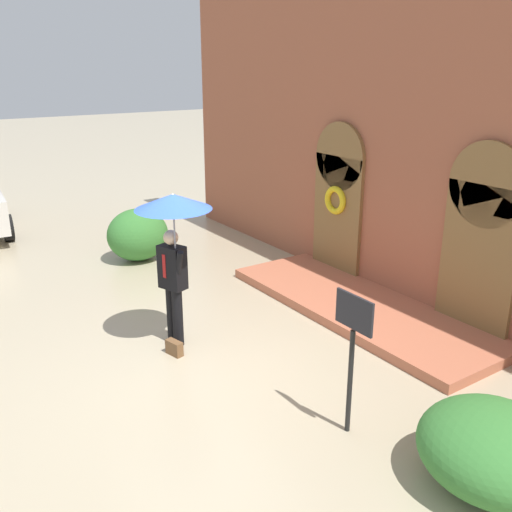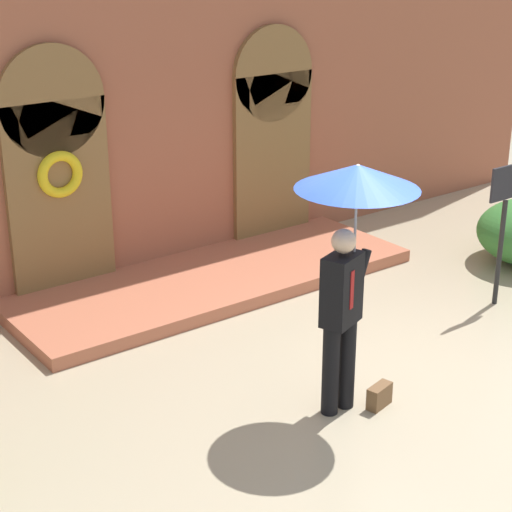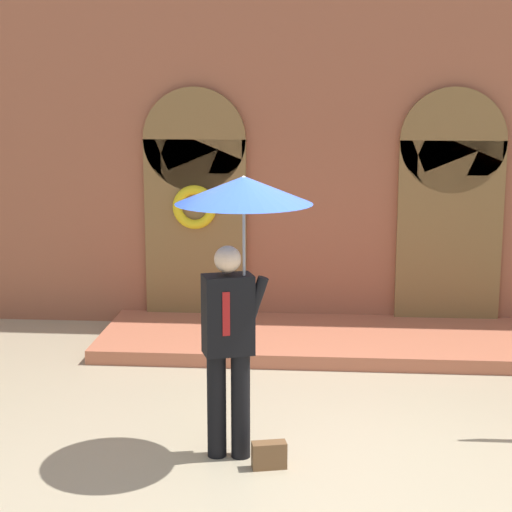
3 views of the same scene
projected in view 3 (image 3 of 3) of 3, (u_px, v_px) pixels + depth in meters
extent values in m
plane|color=tan|center=(317.00, 454.00, 7.23)|extent=(80.00, 80.00, 0.00)
cube|color=#9E563D|center=(323.00, 107.00, 10.79)|extent=(14.00, 0.50, 5.60)
cube|color=brown|center=(196.00, 234.00, 10.94)|extent=(1.30, 0.08, 2.40)
cylinder|color=brown|center=(194.00, 139.00, 10.70)|extent=(1.30, 0.08, 1.30)
cube|color=brown|center=(449.00, 237.00, 10.69)|extent=(1.30, 0.08, 2.40)
cylinder|color=brown|center=(453.00, 140.00, 10.46)|extent=(1.30, 0.08, 1.30)
torus|color=yellow|center=(195.00, 207.00, 10.80)|extent=(0.56, 0.12, 0.56)
cube|color=#B56346|center=(319.00, 340.00, 10.19)|extent=(5.20, 1.80, 0.16)
cylinder|color=black|center=(217.00, 405.00, 7.11)|extent=(0.16, 0.16, 0.90)
cylinder|color=black|center=(241.00, 406.00, 7.09)|extent=(0.16, 0.16, 0.90)
cube|color=black|center=(228.00, 315.00, 6.95)|extent=(0.46, 0.36, 0.66)
cube|color=#A51919|center=(226.00, 314.00, 6.81)|extent=(0.06, 0.03, 0.36)
sphere|color=beige|center=(228.00, 259.00, 6.86)|extent=(0.22, 0.22, 0.22)
cylinder|color=black|center=(255.00, 303.00, 6.91)|extent=(0.22, 0.09, 0.46)
cylinder|color=gray|center=(244.00, 264.00, 6.85)|extent=(0.02, 0.02, 0.98)
cone|color=#284CB7|center=(244.00, 190.00, 6.74)|extent=(1.10, 1.10, 0.22)
cone|color=white|center=(244.00, 188.00, 6.73)|extent=(0.60, 0.61, 0.20)
cube|color=brown|center=(269.00, 455.00, 6.94)|extent=(0.30, 0.18, 0.22)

